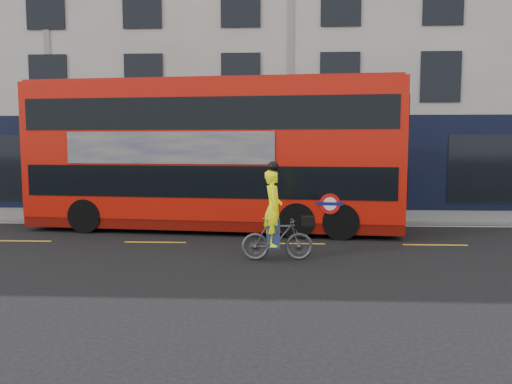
{
  "coord_description": "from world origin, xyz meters",
  "views": [
    {
      "loc": [
        -0.4,
        -12.59,
        2.89
      ],
      "look_at": [
        -1.13,
        2.66,
        1.37
      ],
      "focal_mm": 35.0,
      "sensor_mm": 36.0,
      "label": 1
    }
  ],
  "objects": [
    {
      "name": "building_terrace",
      "position": [
        0.0,
        12.94,
        7.49
      ],
      "size": [
        50.0,
        10.07,
        15.0
      ],
      "color": "#BBB7B1",
      "rests_on": "ground"
    },
    {
      "name": "kerb",
      "position": [
        0.0,
        5.0,
        0.07
      ],
      "size": [
        60.0,
        0.12,
        0.13
      ],
      "primitive_type": "cube",
      "color": "slate",
      "rests_on": "ground"
    },
    {
      "name": "bus",
      "position": [
        -2.54,
        3.79,
        2.5
      ],
      "size": [
        12.27,
        3.88,
        4.87
      ],
      "rotation": [
        0.0,
        0.0,
        -0.1
      ],
      "color": "#B91207",
      "rests_on": "ground"
    },
    {
      "name": "cyclist",
      "position": [
        -0.49,
        -0.52,
        0.83
      ],
      "size": [
        1.79,
        0.71,
        2.44
      ],
      "rotation": [
        0.0,
        0.0,
        0.07
      ],
      "color": "#46494B",
      "rests_on": "ground"
    },
    {
      "name": "road_edge_line",
      "position": [
        0.0,
        4.7,
        0.0
      ],
      "size": [
        58.0,
        0.1,
        0.01
      ],
      "primitive_type": "cube",
      "color": "silver",
      "rests_on": "ground"
    },
    {
      "name": "lane_dashes",
      "position": [
        0.0,
        1.5,
        0.0
      ],
      "size": [
        58.0,
        0.12,
        0.01
      ],
      "primitive_type": null,
      "color": "gold",
      "rests_on": "ground"
    },
    {
      "name": "ground",
      "position": [
        0.0,
        0.0,
        0.0
      ],
      "size": [
        120.0,
        120.0,
        0.0
      ],
      "primitive_type": "plane",
      "color": "black",
      "rests_on": "ground"
    },
    {
      "name": "pavement",
      "position": [
        0.0,
        6.5,
        0.06
      ],
      "size": [
        60.0,
        3.0,
        0.12
      ],
      "primitive_type": "cube",
      "color": "gray",
      "rests_on": "ground"
    }
  ]
}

